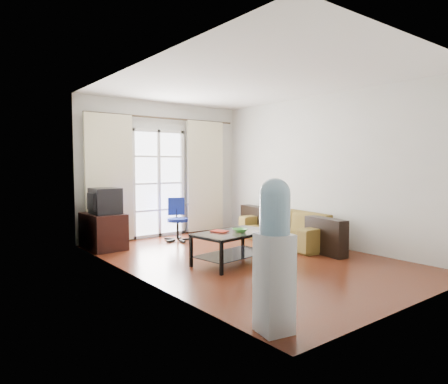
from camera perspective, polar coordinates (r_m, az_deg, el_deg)
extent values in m
plane|color=#5D2816|center=(6.27, 3.34, -9.47)|extent=(5.20, 5.20, 0.00)
plane|color=white|center=(6.23, 3.44, 15.47)|extent=(5.20, 5.20, 0.00)
cube|color=silver|center=(8.24, -8.60, 3.19)|extent=(3.60, 0.02, 2.70)
cube|color=silver|center=(4.48, 25.82, 2.19)|extent=(3.60, 0.02, 2.70)
cube|color=silver|center=(5.10, -12.04, 2.67)|extent=(0.02, 5.20, 2.70)
cube|color=silver|center=(7.41, 13.95, 3.03)|extent=(0.02, 5.20, 2.70)
cube|color=white|center=(8.14, -9.37, 1.23)|extent=(1.01, 0.02, 2.04)
cube|color=white|center=(8.12, -9.30, 1.23)|extent=(1.16, 0.06, 2.15)
cylinder|color=#4C3F2D|center=(8.20, -8.33, 10.39)|extent=(3.30, 0.04, 0.04)
cube|color=beige|center=(7.62, -16.05, 1.88)|extent=(0.90, 0.07, 2.35)
cube|color=beige|center=(8.65, -2.69, 2.27)|extent=(0.90, 0.07, 2.35)
cube|color=gray|center=(8.65, -3.56, -3.52)|extent=(0.64, 0.12, 0.64)
imported|color=brown|center=(7.47, 8.85, -4.98)|extent=(2.29, 1.41, 0.60)
cube|color=silver|center=(5.86, 1.33, -5.77)|extent=(1.25, 0.82, 0.01)
cube|color=black|center=(5.92, 1.33, -8.85)|extent=(1.18, 0.75, 0.01)
cube|color=black|center=(5.31, -0.37, -9.38)|extent=(0.05, 0.05, 0.47)
cube|color=black|center=(6.12, 6.99, -7.59)|extent=(0.05, 0.05, 0.47)
cube|color=black|center=(5.74, -4.73, -8.37)|extent=(0.05, 0.05, 0.47)
cube|color=black|center=(6.50, 2.70, -6.89)|extent=(0.05, 0.05, 0.47)
imported|color=green|center=(5.83, 2.28, -5.50)|extent=(0.30, 0.30, 0.05)
imported|color=maroon|center=(5.76, -1.14, -5.76)|extent=(0.30, 0.33, 0.02)
cube|color=black|center=(6.10, 2.05, -5.24)|extent=(0.17, 0.08, 0.02)
cube|color=black|center=(7.23, -16.87, -5.36)|extent=(0.59, 0.86, 0.61)
cube|color=black|center=(7.10, -16.59, -1.23)|extent=(0.45, 0.49, 0.44)
cube|color=#0C19E5|center=(7.19, -14.91, -1.14)|extent=(0.02, 0.38, 0.33)
cube|color=black|center=(7.04, -18.06, -1.31)|extent=(0.14, 0.33, 0.29)
cylinder|color=black|center=(7.67, -6.64, -5.44)|extent=(0.04, 0.04, 0.41)
cylinder|color=navy|center=(7.64, -6.65, -3.98)|extent=(0.39, 0.39, 0.06)
cube|color=navy|center=(7.79, -6.85, -2.03)|extent=(0.32, 0.17, 0.34)
cube|color=silver|center=(3.56, 7.18, -12.82)|extent=(0.32, 0.32, 0.86)
cylinder|color=#80AAC6|center=(3.43, 7.27, -3.11)|extent=(0.26, 0.26, 0.35)
sphere|color=#80AAC6|center=(3.42, 7.29, -0.23)|extent=(0.26, 0.26, 0.26)
cube|color=black|center=(3.56, 9.06, -7.92)|extent=(0.06, 0.11, 0.09)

